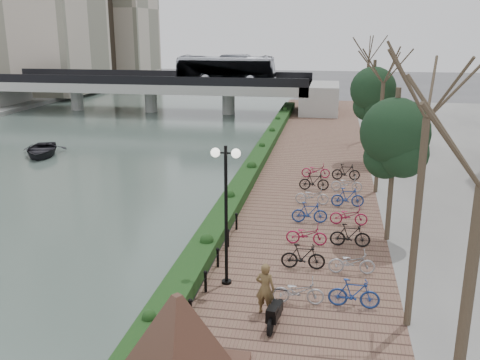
% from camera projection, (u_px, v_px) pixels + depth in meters
% --- Properties ---
extents(ground, '(220.00, 220.00, 0.00)m').
position_uv_depth(ground, '(137.00, 350.00, 16.02)').
color(ground, '#59595B').
rests_on(ground, ground).
extents(river_water, '(30.00, 130.00, 0.02)m').
position_uv_depth(river_water, '(68.00, 150.00, 42.17)').
color(river_water, '#43544B').
rests_on(river_water, ground).
extents(promenade, '(8.00, 75.00, 0.50)m').
position_uv_depth(promenade, '(305.00, 185.00, 31.87)').
color(promenade, brown).
rests_on(promenade, ground).
extents(hedge, '(1.10, 56.00, 0.60)m').
position_uv_depth(hedge, '(254.00, 164.00, 34.64)').
color(hedge, '#163E17').
rests_on(hedge, promenade).
extents(chain_fence, '(0.10, 14.10, 0.70)m').
position_uv_depth(chain_fence, '(198.00, 296.00, 17.45)').
color(chain_fence, black).
rests_on(chain_fence, promenade).
extents(granite_monument, '(4.01, 4.01, 2.61)m').
position_uv_depth(granite_monument, '(179.00, 342.00, 13.19)').
color(granite_monument, '#42261C').
rests_on(granite_monument, promenade).
extents(lamppost, '(1.02, 0.32, 5.02)m').
position_uv_depth(lamppost, '(226.00, 186.00, 18.12)').
color(lamppost, black).
rests_on(lamppost, promenade).
extents(motorcycle, '(0.65, 1.53, 0.92)m').
position_uv_depth(motorcycle, '(275.00, 312.00, 16.28)').
color(motorcycle, black).
rests_on(motorcycle, promenade).
extents(pedestrian, '(0.70, 0.53, 1.72)m').
position_uv_depth(pedestrian, '(265.00, 289.00, 16.86)').
color(pedestrian, brown).
rests_on(pedestrian, promenade).
extents(bicycle_parking, '(2.40, 17.32, 1.00)m').
position_uv_depth(bicycle_parking, '(329.00, 214.00, 24.81)').
color(bicycle_parking, '#A7A8AC').
rests_on(bicycle_parking, promenade).
extents(street_trees, '(3.20, 37.12, 6.80)m').
position_uv_depth(street_trees, '(385.00, 149.00, 25.70)').
color(street_trees, '#3B3023').
rests_on(street_trees, promenade).
extents(bridge, '(36.00, 10.77, 6.50)m').
position_uv_depth(bridge, '(165.00, 83.00, 59.89)').
color(bridge, '#ACACA7').
rests_on(bridge, ground).
extents(boat, '(4.58, 5.37, 0.94)m').
position_uv_depth(boat, '(41.00, 150.00, 40.00)').
color(boat, black).
rests_on(boat, river_water).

